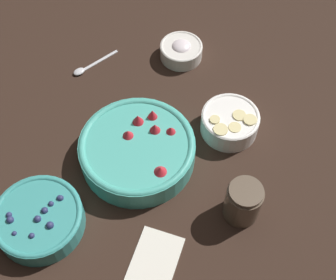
# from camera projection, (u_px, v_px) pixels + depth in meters

# --- Properties ---
(ground_plane) EXTENTS (4.00, 4.00, 0.00)m
(ground_plane) POSITION_uv_depth(u_px,v_px,m) (157.00, 135.00, 1.11)
(ground_plane) COLOR black
(bowl_strawberries) EXTENTS (0.26, 0.26, 0.08)m
(bowl_strawberries) POSITION_uv_depth(u_px,v_px,m) (138.00, 149.00, 1.05)
(bowl_strawberries) COLOR #47AD9E
(bowl_strawberries) RESTS_ON ground_plane
(bowl_blueberries) EXTENTS (0.18, 0.18, 0.06)m
(bowl_blueberries) POSITION_uv_depth(u_px,v_px,m) (39.00, 219.00, 0.96)
(bowl_blueberries) COLOR teal
(bowl_blueberries) RESTS_ON ground_plane
(bowl_bananas) EXTENTS (0.14, 0.14, 0.06)m
(bowl_bananas) POSITION_uv_depth(u_px,v_px,m) (230.00, 121.00, 1.10)
(bowl_bananas) COLOR white
(bowl_bananas) RESTS_ON ground_plane
(bowl_cream) EXTENTS (0.11, 0.11, 0.05)m
(bowl_cream) POSITION_uv_depth(u_px,v_px,m) (181.00, 50.00, 1.24)
(bowl_cream) COLOR silver
(bowl_cream) RESTS_ON ground_plane
(jar_chocolate) EXTENTS (0.08, 0.08, 0.10)m
(jar_chocolate) POSITION_uv_depth(u_px,v_px,m) (243.00, 203.00, 0.97)
(jar_chocolate) COLOR brown
(jar_chocolate) RESTS_ON ground_plane
(napkin) EXTENTS (0.15, 0.12, 0.01)m
(napkin) POSITION_uv_depth(u_px,v_px,m) (155.00, 261.00, 0.94)
(napkin) COLOR silver
(napkin) RESTS_ON ground_plane
(spoon) EXTENTS (0.11, 0.11, 0.01)m
(spoon) POSITION_uv_depth(u_px,v_px,m) (87.00, 67.00, 1.23)
(spoon) COLOR silver
(spoon) RESTS_ON ground_plane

